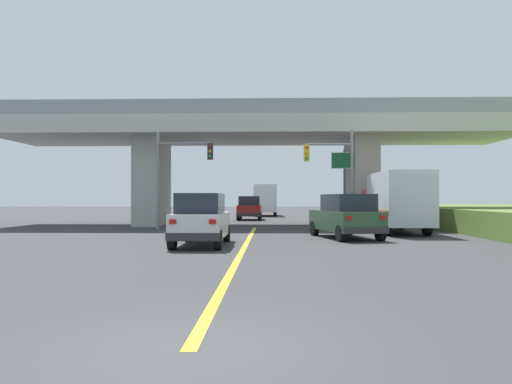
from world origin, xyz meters
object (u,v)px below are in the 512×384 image
Objects in this scene: sedan_oncoming at (250,208)px; traffic_signal_nearside at (336,168)px; highway_sign at (345,170)px; semi_truck_distant at (265,200)px; suv_lead at (201,219)px; traffic_signal_farside at (176,167)px; suv_crossing at (346,216)px; box_truck at (396,202)px.

traffic_signal_nearside is at bearing -68.49° from sedan_oncoming.
semi_truck_distant is at bearing 104.25° from highway_sign.
suv_lead is at bearing -119.86° from highway_sign.
suv_crossing is at bearing -34.49° from traffic_signal_farside.
semi_truck_distant is (-5.26, 20.73, -1.98)m from highway_sign.
box_truck is 1.69× the size of sedan_oncoming.
highway_sign is at bearing 109.96° from box_truck.
highway_sign reaches higher than box_truck.
suv_lead is at bearing -93.65° from semi_truck_distant.
suv_crossing is 30.16m from semi_truck_distant.
suv_crossing is 6.26m from traffic_signal_nearside.
suv_lead is 0.95× the size of highway_sign.
traffic_signal_farside reaches higher than suv_crossing.
suv_lead is 0.81× the size of traffic_signal_nearside.
traffic_signal_nearside is (-2.93, 1.89, 1.91)m from box_truck.
highway_sign is (6.52, -10.59, 2.66)m from sedan_oncoming.
semi_truck_distant is at bearing 86.35° from suv_lead.
suv_lead and sedan_oncoming have the same top height.
traffic_signal_farside is (-12.19, 2.35, 1.99)m from box_truck.
highway_sign is 0.72× the size of semi_truck_distant.
sedan_oncoming is 10.24m from semi_truck_distant.
highway_sign is at bearing -58.36° from sedan_oncoming.
box_truck is at bearing -32.82° from traffic_signal_nearside.
traffic_signal_nearside reaches higher than suv_lead.
suv_lead is 1.07× the size of sedan_oncoming.
traffic_signal_farside is at bearing 106.00° from suv_lead.
semi_truck_distant is at bearing 78.13° from traffic_signal_farside.
sedan_oncoming is 0.63× the size of semi_truck_distant.
traffic_signal_nearside is 0.84× the size of semi_truck_distant.
highway_sign is at bearing -75.75° from semi_truck_distant.
highway_sign is (10.25, 2.99, 0.02)m from traffic_signal_farside.
suv_lead is 0.82× the size of traffic_signal_farside.
suv_lead is 12.04m from box_truck.
traffic_signal_nearside reaches higher than sedan_oncoming.
suv_lead is at bearing -161.54° from suv_crossing.
box_truck is 1.07× the size of semi_truck_distant.
suv_lead is at bearing -74.00° from traffic_signal_farside.
traffic_signal_farside reaches higher than box_truck.
highway_sign is (-1.94, 5.34, 2.00)m from box_truck.
traffic_signal_farside reaches higher than semi_truck_distant.
traffic_signal_nearside is 3.59m from highway_sign.
sedan_oncoming is 15.31m from traffic_signal_nearside.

